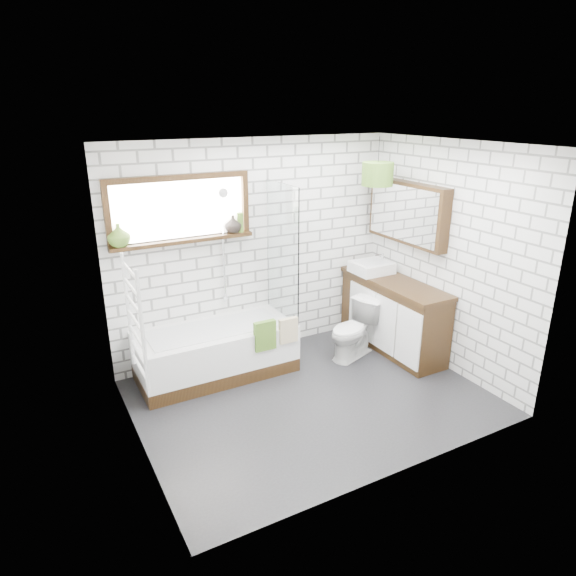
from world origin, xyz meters
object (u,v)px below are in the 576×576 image
vanity (393,315)px  basin (372,267)px  toilet (354,330)px  pendant (378,174)px  bathtub (216,352)px

vanity → basin: 0.64m
vanity → basin: size_ratio=3.34×
vanity → toilet: 0.56m
vanity → pendant: size_ratio=4.36×
vanity → basin: bearing=98.9°
bathtub → toilet: (1.57, -0.36, 0.07)m
bathtub → pendant: pendant is taller
vanity → pendant: bearing=137.4°
vanity → toilet: vanity is taller
bathtub → vanity: 2.16m
bathtub → pendant: (1.91, -0.21, 1.83)m
toilet → pendant: pendant is taller
basin → toilet: bearing=-144.2°
basin → bathtub: bearing=179.6°
pendant → vanity: bearing=-42.6°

